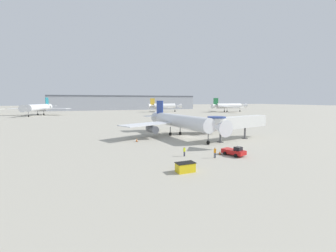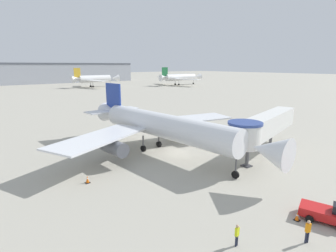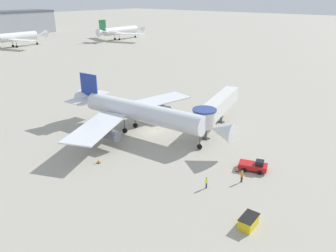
{
  "view_description": "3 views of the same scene",
  "coord_description": "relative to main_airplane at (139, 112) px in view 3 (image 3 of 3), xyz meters",
  "views": [
    {
      "loc": [
        -26.09,
        -52.78,
        9.71
      ],
      "look_at": [
        -6.71,
        -2.62,
        3.46
      ],
      "focal_mm": 24.0,
      "sensor_mm": 36.0,
      "label": 1
    },
    {
      "loc": [
        -23.5,
        -28.14,
        12.56
      ],
      "look_at": [
        -3.23,
        -1.96,
        4.85
      ],
      "focal_mm": 28.0,
      "sensor_mm": 36.0,
      "label": 2
    },
    {
      "loc": [
        -41.55,
        -37.85,
        23.84
      ],
      "look_at": [
        -3.19,
        -6.4,
        3.78
      ],
      "focal_mm": 35.0,
      "sensor_mm": 36.0,
      "label": 3
    }
  ],
  "objects": [
    {
      "name": "ground_plane",
      "position": [
        1.87,
        -1.51,
        -4.02
      ],
      "size": [
        800.0,
        800.0,
        0.0
      ],
      "primitive_type": "plane",
      "color": "#A8A393"
    },
    {
      "name": "main_airplane",
      "position": [
        0.0,
        0.0,
        0.0
      ],
      "size": [
        32.12,
        33.45,
        9.5
      ],
      "rotation": [
        0.0,
        0.0,
        0.11
      ],
      "color": "silver",
      "rests_on": "ground_plane"
    },
    {
      "name": "jet_bridge",
      "position": [
        10.19,
        -9.88,
        0.3
      ],
      "size": [
        19.1,
        7.34,
        6.0
      ],
      "rotation": [
        0.0,
        0.0,
        0.24
      ],
      "color": "silver",
      "rests_on": "ground_plane"
    },
    {
      "name": "pushback_tug_red",
      "position": [
        0.52,
        -22.49,
        -3.29
      ],
      "size": [
        3.05,
        4.39,
        1.69
      ],
      "rotation": [
        0.0,
        0.0,
        0.32
      ],
      "color": "red",
      "rests_on": "ground_plane"
    },
    {
      "name": "service_container_yellow",
      "position": [
        -11.4,
        -27.61,
        -3.36
      ],
      "size": [
        2.65,
        1.61,
        1.32
      ],
      "rotation": [
        0.0,
        0.0,
        0.03
      ],
      "color": "yellow",
      "rests_on": "ground_plane"
    },
    {
      "name": "traffic_cone_near_nose",
      "position": [
        -1.32,
        -20.88,
        -3.67
      ],
      "size": [
        0.45,
        0.45,
        0.74
      ],
      "color": "black",
      "rests_on": "ground_plane"
    },
    {
      "name": "traffic_cone_port_wing",
      "position": [
        -12.39,
        -3.34,
        -3.62
      ],
      "size": [
        0.51,
        0.51,
        0.83
      ],
      "color": "black",
      "rests_on": "ground_plane"
    },
    {
      "name": "ground_crew_marshaller",
      "position": [
        -7.85,
        -19.8,
        -3.05
      ],
      "size": [
        0.34,
        0.22,
        1.69
      ],
      "rotation": [
        0.0,
        0.0,
        3.25
      ],
      "color": "#1E2338",
      "rests_on": "ground_plane"
    },
    {
      "name": "ground_crew_wing_walker",
      "position": [
        -3.56,
        -22.69,
        -2.98
      ],
      "size": [
        0.4,
        0.32,
        1.8
      ],
      "rotation": [
        0.0,
        0.0,
        5.88
      ],
      "color": "#1E2338",
      "rests_on": "ground_plane"
    },
    {
      "name": "background_jet_green_tail",
      "position": [
        88.68,
        100.65,
        0.91
      ],
      "size": [
        33.55,
        37.47,
        11.28
      ],
      "rotation": [
        0.0,
        0.0,
        1.57
      ],
      "color": "white",
      "rests_on": "ground_plane"
    },
    {
      "name": "background_jet_gold_tail",
      "position": [
        38.95,
        118.71,
        0.8
      ],
      "size": [
        28.69,
        30.92,
        11.02
      ],
      "rotation": [
        0.0,
        0.0,
        1.58
      ],
      "color": "white",
      "rests_on": "ground_plane"
    }
  ]
}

